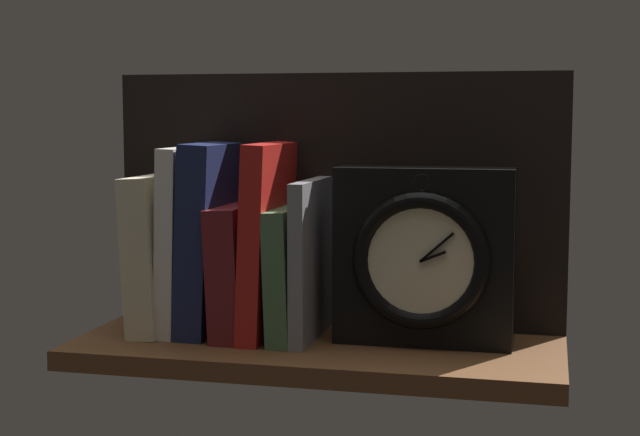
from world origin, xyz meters
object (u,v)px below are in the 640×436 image
object	(u,v)px
book_navy_bierce	(208,238)
book_maroon_dawkins	(240,270)
book_green_romantic	(291,272)
book_white_catcher	(183,240)
book_gray_chess	(311,259)
book_cream_twain	(158,253)
book_red_requiem	(267,240)
framed_clock	(424,257)

from	to	relation	value
book_navy_bierce	book_maroon_dawkins	size ratio (longest dim) A/B	1.47
book_maroon_dawkins	book_green_romantic	distance (cm)	7.07
book_maroon_dawkins	book_green_romantic	xyz separation A→B (cm)	(7.07, 0.00, -0.06)
book_navy_bierce	book_maroon_dawkins	xyz separation A→B (cm)	(4.41, 0.00, -4.04)
book_white_catcher	book_green_romantic	xyz separation A→B (cm)	(15.08, 0.00, -3.83)
book_navy_bierce	book_gray_chess	size ratio (longest dim) A/B	1.22
book_white_catcher	book_navy_bierce	world-z (taller)	book_navy_bierce
book_cream_twain	book_red_requiem	size ratio (longest dim) A/B	0.83
book_cream_twain	book_red_requiem	xyz separation A→B (cm)	(15.41, 0.00, 2.21)
book_cream_twain	book_green_romantic	world-z (taller)	book_cream_twain
book_cream_twain	book_white_catcher	xyz separation A→B (cm)	(3.57, 0.00, 1.89)
book_navy_bierce	book_red_requiem	size ratio (longest dim) A/B	1.00
book_maroon_dawkins	book_gray_chess	distance (cm)	9.96
book_navy_bierce	book_green_romantic	xyz separation A→B (cm)	(11.48, 0.00, -4.10)
book_white_catcher	book_green_romantic	bearing A→B (deg)	0.00
book_green_romantic	book_gray_chess	bearing A→B (deg)	0.00
book_gray_chess	book_green_romantic	bearing A→B (deg)	180.00
book_green_romantic	book_gray_chess	xyz separation A→B (cm)	(2.74, 0.00, 1.79)
book_navy_bierce	book_maroon_dawkins	bearing A→B (deg)	0.00
book_red_requiem	framed_clock	size ratio (longest dim) A/B	1.13
book_white_catcher	framed_clock	distance (cm)	32.57
book_maroon_dawkins	framed_clock	size ratio (longest dim) A/B	0.77
book_maroon_dawkins	book_gray_chess	world-z (taller)	book_gray_chess
book_red_requiem	book_green_romantic	world-z (taller)	book_red_requiem
book_cream_twain	book_green_romantic	size ratio (longest dim) A/B	1.23
book_white_catcher	book_navy_bierce	xyz separation A→B (cm)	(3.60, 0.00, 0.28)
book_white_catcher	framed_clock	world-z (taller)	book_white_catcher
book_white_catcher	framed_clock	size ratio (longest dim) A/B	1.10
book_navy_bierce	book_maroon_dawkins	world-z (taller)	book_navy_bierce
framed_clock	book_green_romantic	bearing A→B (deg)	178.45
book_maroon_dawkins	book_cream_twain	bearing A→B (deg)	180.00
book_red_requiem	book_maroon_dawkins	bearing A→B (deg)	180.00
framed_clock	book_navy_bierce	bearing A→B (deg)	179.06
book_gray_chess	book_cream_twain	bearing A→B (deg)	180.00
book_gray_chess	framed_clock	size ratio (longest dim) A/B	0.92
book_cream_twain	book_maroon_dawkins	distance (cm)	11.74
book_gray_chess	framed_clock	distance (cm)	14.76
book_cream_twain	book_gray_chess	size ratio (longest dim) A/B	1.01
book_white_catcher	book_navy_bierce	distance (cm)	3.61
book_navy_bierce	book_gray_chess	distance (cm)	14.41
book_maroon_dawkins	book_navy_bierce	bearing A→B (deg)	180.00
book_red_requiem	book_cream_twain	bearing A→B (deg)	180.00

